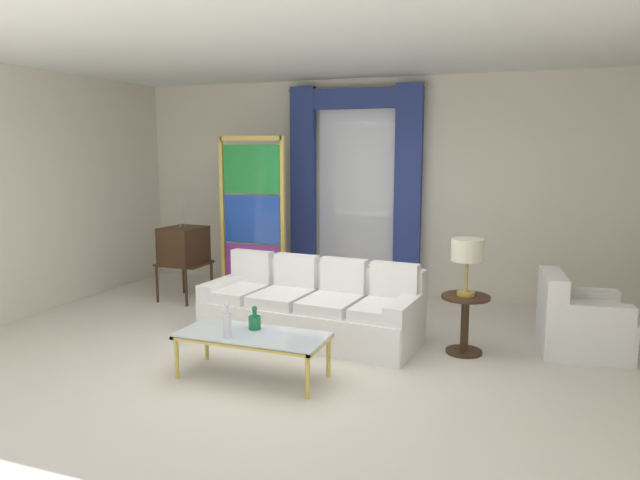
{
  "coord_description": "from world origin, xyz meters",
  "views": [
    {
      "loc": [
        2.22,
        -5.03,
        2.04
      ],
      "look_at": [
        -0.02,
        0.9,
        1.05
      ],
      "focal_mm": 33.04,
      "sensor_mm": 36.0,
      "label": 1
    }
  ],
  "objects_px": {
    "coffee_table": "(252,337)",
    "bottle_blue_decanter": "(255,321)",
    "couch_white_long": "(313,309)",
    "peacock_figurine": "(273,294)",
    "bottle_crystal_tall": "(227,324)",
    "armchair_white": "(577,324)",
    "table_lamp_brass": "(468,253)",
    "vintage_tv": "(184,247)",
    "stained_glass_divider": "(252,223)",
    "round_side_table": "(465,319)"
  },
  "relations": [
    {
      "from": "bottle_crystal_tall",
      "to": "peacock_figurine",
      "type": "height_order",
      "value": "bottle_crystal_tall"
    },
    {
      "from": "couch_white_long",
      "to": "round_side_table",
      "type": "distance_m",
      "value": 1.62
    },
    {
      "from": "vintage_tv",
      "to": "peacock_figurine",
      "type": "height_order",
      "value": "vintage_tv"
    },
    {
      "from": "vintage_tv",
      "to": "round_side_table",
      "type": "bearing_deg",
      "value": -12.31
    },
    {
      "from": "coffee_table",
      "to": "stained_glass_divider",
      "type": "height_order",
      "value": "stained_glass_divider"
    },
    {
      "from": "armchair_white",
      "to": "round_side_table",
      "type": "distance_m",
      "value": 1.15
    },
    {
      "from": "couch_white_long",
      "to": "peacock_figurine",
      "type": "height_order",
      "value": "couch_white_long"
    },
    {
      "from": "stained_glass_divider",
      "to": "peacock_figurine",
      "type": "relative_size",
      "value": 3.67
    },
    {
      "from": "couch_white_long",
      "to": "peacock_figurine",
      "type": "xyz_separation_m",
      "value": [
        -0.85,
        0.77,
        -0.09
      ]
    },
    {
      "from": "bottle_crystal_tall",
      "to": "peacock_figurine",
      "type": "xyz_separation_m",
      "value": [
        -0.62,
        2.23,
        -0.32
      ]
    },
    {
      "from": "vintage_tv",
      "to": "armchair_white",
      "type": "height_order",
      "value": "vintage_tv"
    },
    {
      "from": "round_side_table",
      "to": "table_lamp_brass",
      "type": "distance_m",
      "value": 0.67
    },
    {
      "from": "vintage_tv",
      "to": "table_lamp_brass",
      "type": "relative_size",
      "value": 2.36
    },
    {
      "from": "couch_white_long",
      "to": "bottle_crystal_tall",
      "type": "distance_m",
      "value": 1.5
    },
    {
      "from": "vintage_tv",
      "to": "peacock_figurine",
      "type": "relative_size",
      "value": 2.24
    },
    {
      "from": "bottle_blue_decanter",
      "to": "stained_glass_divider",
      "type": "height_order",
      "value": "stained_glass_divider"
    },
    {
      "from": "vintage_tv",
      "to": "coffee_table",
      "type": "bearing_deg",
      "value": -45.3
    },
    {
      "from": "peacock_figurine",
      "to": "table_lamp_brass",
      "type": "relative_size",
      "value": 1.05
    },
    {
      "from": "round_side_table",
      "to": "table_lamp_brass",
      "type": "xyz_separation_m",
      "value": [
        0.0,
        0.0,
        0.67
      ]
    },
    {
      "from": "couch_white_long",
      "to": "vintage_tv",
      "type": "height_order",
      "value": "vintage_tv"
    },
    {
      "from": "couch_white_long",
      "to": "peacock_figurine",
      "type": "relative_size",
      "value": 4.0
    },
    {
      "from": "bottle_blue_decanter",
      "to": "armchair_white",
      "type": "distance_m",
      "value": 3.25
    },
    {
      "from": "stained_glass_divider",
      "to": "table_lamp_brass",
      "type": "distance_m",
      "value": 3.18
    },
    {
      "from": "coffee_table",
      "to": "armchair_white",
      "type": "height_order",
      "value": "armchair_white"
    },
    {
      "from": "table_lamp_brass",
      "to": "vintage_tv",
      "type": "bearing_deg",
      "value": 167.69
    },
    {
      "from": "couch_white_long",
      "to": "stained_glass_divider",
      "type": "relative_size",
      "value": 1.09
    },
    {
      "from": "coffee_table",
      "to": "vintage_tv",
      "type": "distance_m",
      "value": 3.06
    },
    {
      "from": "stained_glass_divider",
      "to": "bottle_blue_decanter",
      "type": "bearing_deg",
      "value": -62.59
    },
    {
      "from": "vintage_tv",
      "to": "stained_glass_divider",
      "type": "bearing_deg",
      "value": 20.68
    },
    {
      "from": "bottle_crystal_tall",
      "to": "round_side_table",
      "type": "relative_size",
      "value": 0.53
    },
    {
      "from": "couch_white_long",
      "to": "stained_glass_divider",
      "type": "distance_m",
      "value": 1.95
    },
    {
      "from": "couch_white_long",
      "to": "table_lamp_brass",
      "type": "distance_m",
      "value": 1.77
    },
    {
      "from": "vintage_tv",
      "to": "armchair_white",
      "type": "bearing_deg",
      "value": -4.44
    },
    {
      "from": "coffee_table",
      "to": "bottle_blue_decanter",
      "type": "relative_size",
      "value": 6.15
    },
    {
      "from": "round_side_table",
      "to": "coffee_table",
      "type": "bearing_deg",
      "value": -142.01
    },
    {
      "from": "peacock_figurine",
      "to": "table_lamp_brass",
      "type": "bearing_deg",
      "value": -16.57
    },
    {
      "from": "vintage_tv",
      "to": "stained_glass_divider",
      "type": "relative_size",
      "value": 0.61
    },
    {
      "from": "coffee_table",
      "to": "table_lamp_brass",
      "type": "distance_m",
      "value": 2.25
    },
    {
      "from": "stained_glass_divider",
      "to": "table_lamp_brass",
      "type": "height_order",
      "value": "stained_glass_divider"
    },
    {
      "from": "coffee_table",
      "to": "stained_glass_divider",
      "type": "xyz_separation_m",
      "value": [
        -1.26,
        2.49,
        0.68
      ]
    },
    {
      "from": "coffee_table",
      "to": "peacock_figurine",
      "type": "relative_size",
      "value": 2.23
    },
    {
      "from": "bottle_blue_decanter",
      "to": "round_side_table",
      "type": "distance_m",
      "value": 2.11
    },
    {
      "from": "armchair_white",
      "to": "table_lamp_brass",
      "type": "relative_size",
      "value": 1.59
    },
    {
      "from": "bottle_crystal_tall",
      "to": "armchair_white",
      "type": "xyz_separation_m",
      "value": [
        2.9,
        1.95,
        -0.25
      ]
    },
    {
      "from": "couch_white_long",
      "to": "peacock_figurine",
      "type": "bearing_deg",
      "value": 137.72
    },
    {
      "from": "peacock_figurine",
      "to": "armchair_white",
      "type": "bearing_deg",
      "value": -4.5
    },
    {
      "from": "vintage_tv",
      "to": "peacock_figurine",
      "type": "distance_m",
      "value": 1.46
    },
    {
      "from": "table_lamp_brass",
      "to": "coffee_table",
      "type": "bearing_deg",
      "value": -142.01
    },
    {
      "from": "bottle_blue_decanter",
      "to": "coffee_table",
      "type": "bearing_deg",
      "value": -73.04
    },
    {
      "from": "vintage_tv",
      "to": "stained_glass_divider",
      "type": "distance_m",
      "value": 0.99
    }
  ]
}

